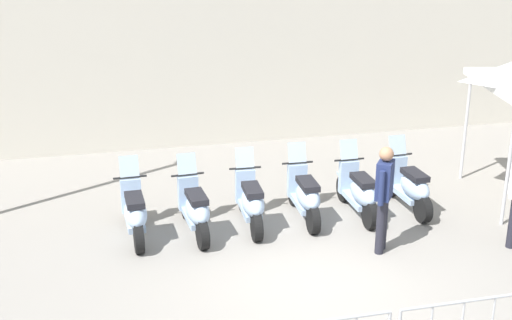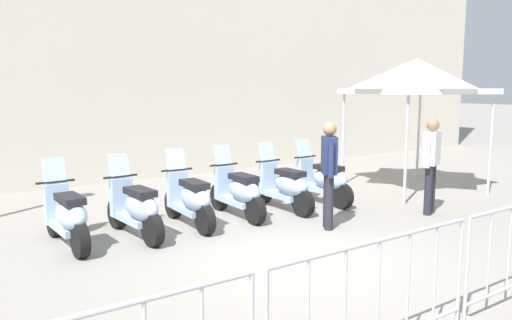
# 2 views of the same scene
# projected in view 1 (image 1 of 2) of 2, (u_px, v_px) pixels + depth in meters

# --- Properties ---
(ground_plane) EXTENTS (120.00, 120.00, 0.00)m
(ground_plane) POSITION_uv_depth(u_px,v_px,m) (318.00, 284.00, 9.71)
(ground_plane) COLOR gray
(motorcycle_0) EXTENTS (0.72, 1.70, 1.24)m
(motorcycle_0) POSITION_uv_depth(u_px,v_px,m) (135.00, 212.00, 10.99)
(motorcycle_0) COLOR black
(motorcycle_0) RESTS_ON ground
(motorcycle_1) EXTENTS (0.75, 1.69, 1.24)m
(motorcycle_1) POSITION_uv_depth(u_px,v_px,m) (195.00, 209.00, 11.11)
(motorcycle_1) COLOR black
(motorcycle_1) RESTS_ON ground
(motorcycle_2) EXTENTS (0.64, 1.72, 1.24)m
(motorcycle_2) POSITION_uv_depth(u_px,v_px,m) (251.00, 202.00, 11.40)
(motorcycle_2) COLOR black
(motorcycle_2) RESTS_ON ground
(motorcycle_3) EXTENTS (0.65, 1.72, 1.24)m
(motorcycle_3) POSITION_uv_depth(u_px,v_px,m) (305.00, 196.00, 11.66)
(motorcycle_3) COLOR black
(motorcycle_3) RESTS_ON ground
(motorcycle_4) EXTENTS (0.69, 1.71, 1.24)m
(motorcycle_4) POSITION_uv_depth(u_px,v_px,m) (359.00, 192.00, 11.83)
(motorcycle_4) COLOR black
(motorcycle_4) RESTS_ON ground
(motorcycle_5) EXTENTS (0.71, 1.71, 1.24)m
(motorcycle_5) POSITION_uv_depth(u_px,v_px,m) (409.00, 186.00, 12.07)
(motorcycle_5) COLOR black
(motorcycle_5) RESTS_ON ground
(officer_near_row_end) EXTENTS (0.34, 0.51, 1.73)m
(officer_near_row_end) POSITION_uv_depth(u_px,v_px,m) (384.00, 193.00, 10.38)
(officer_near_row_end) COLOR #23232D
(officer_near_row_end) RESTS_ON ground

